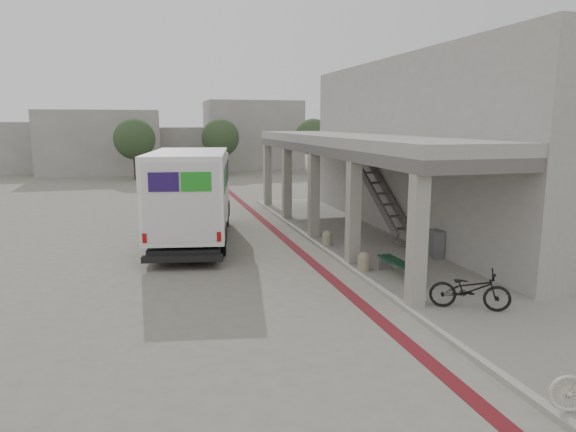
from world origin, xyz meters
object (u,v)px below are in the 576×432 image
object	(u,v)px
fedex_truck	(192,193)
bench	(399,266)
utility_cabinet	(436,244)
bicycle_black	(470,289)

from	to	relation	value
fedex_truck	bench	xyz separation A→B (m)	(5.27, -6.58, -1.42)
fedex_truck	utility_cabinet	size ratio (longest dim) A/B	9.46
fedex_truck	bicycle_black	bearing A→B (deg)	-48.85
bicycle_black	fedex_truck	bearing A→B (deg)	61.02
fedex_truck	bench	distance (m)	8.55
fedex_truck	bicycle_black	xyz separation A→B (m)	(5.69, -9.36, -1.25)
utility_cabinet	bicycle_black	world-z (taller)	bicycle_black
utility_cabinet	bench	bearing A→B (deg)	-137.81
fedex_truck	bicycle_black	size ratio (longest dim) A/B	4.57
bench	utility_cabinet	xyz separation A→B (m)	(2.20, 1.71, 0.13)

